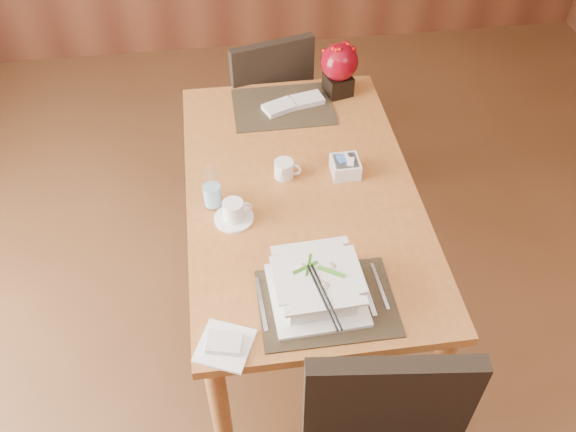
{
  "coord_description": "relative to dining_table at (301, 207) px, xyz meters",
  "views": [
    {
      "loc": [
        -0.29,
        -1.11,
        2.4
      ],
      "look_at": [
        -0.09,
        0.35,
        0.87
      ],
      "focal_mm": 38.0,
      "sensor_mm": 36.0,
      "label": 1
    }
  ],
  "objects": [
    {
      "name": "dining_table",
      "position": [
        0.0,
        0.0,
        0.0
      ],
      "size": [
        0.9,
        1.5,
        0.75
      ],
      "color": "#AF6930",
      "rests_on": "ground"
    },
    {
      "name": "placemat_near",
      "position": [
        0.0,
        -0.55,
        0.1
      ],
      "size": [
        0.45,
        0.33,
        0.01
      ],
      "primitive_type": "cube",
      "color": "black",
      "rests_on": "dining_table"
    },
    {
      "name": "coffee_cup",
      "position": [
        -0.27,
        -0.12,
        0.13
      ],
      "size": [
        0.15,
        0.15,
        0.08
      ],
      "rotation": [
        0.0,
        0.0,
        0.09
      ],
      "color": "white",
      "rests_on": "dining_table"
    },
    {
      "name": "napkins_far",
      "position": [
        0.06,
        0.55,
        0.12
      ],
      "size": [
        0.3,
        0.18,
        0.02
      ],
      "primitive_type": null,
      "rotation": [
        0.0,
        0.0,
        0.29
      ],
      "color": "silver",
      "rests_on": "dining_table"
    },
    {
      "name": "ground",
      "position": [
        0.0,
        -0.6,
        -0.65
      ],
      "size": [
        6.0,
        6.0,
        0.0
      ],
      "primitive_type": "plane",
      "color": "brown",
      "rests_on": "ground"
    },
    {
      "name": "bread_plate",
      "position": [
        -0.34,
        -0.67,
        0.1
      ],
      "size": [
        0.21,
        0.21,
        0.01
      ],
      "primitive_type": "cube",
      "rotation": [
        0.0,
        0.0,
        -0.41
      ],
      "color": "white",
      "rests_on": "dining_table"
    },
    {
      "name": "far_chair",
      "position": [
        -0.04,
        0.91,
        -0.13
      ],
      "size": [
        0.53,
        0.53,
        0.93
      ],
      "rotation": [
        0.0,
        0.0,
        3.39
      ],
      "color": "black",
      "rests_on": "ground"
    },
    {
      "name": "placemat_far",
      "position": [
        0.0,
        0.55,
        0.1
      ],
      "size": [
        0.45,
        0.33,
        0.01
      ],
      "primitive_type": "cube",
      "color": "black",
      "rests_on": "dining_table"
    },
    {
      "name": "sugar_caddy",
      "position": [
        0.19,
        0.07,
        0.13
      ],
      "size": [
        0.11,
        0.11,
        0.07
      ],
      "primitive_type": "cube",
      "rotation": [
        0.0,
        0.0,
        0.01
      ],
      "color": "white",
      "rests_on": "dining_table"
    },
    {
      "name": "berry_decor",
      "position": [
        0.27,
        0.63,
        0.24
      ],
      "size": [
        0.17,
        0.17,
        0.25
      ],
      "rotation": [
        0.0,
        0.0,
        0.25
      ],
      "color": "black",
      "rests_on": "dining_table"
    },
    {
      "name": "creamer_jug",
      "position": [
        -0.06,
        0.09,
        0.13
      ],
      "size": [
        0.13,
        0.13,
        0.07
      ],
      "primitive_type": null,
      "rotation": [
        0.0,
        0.0,
        -0.3
      ],
      "color": "white",
      "rests_on": "dining_table"
    },
    {
      "name": "water_glass",
      "position": [
        -0.35,
        -0.03,
        0.18
      ],
      "size": [
        0.1,
        0.1,
        0.17
      ],
      "primitive_type": "cylinder",
      "rotation": [
        0.0,
        0.0,
        -0.38
      ],
      "color": "silver",
      "rests_on": "dining_table"
    },
    {
      "name": "soup_setting",
      "position": [
        -0.03,
        -0.52,
        0.16
      ],
      "size": [
        0.32,
        0.32,
        0.12
      ],
      "rotation": [
        0.0,
        0.0,
        0.04
      ],
      "color": "white",
      "rests_on": "dining_table"
    }
  ]
}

